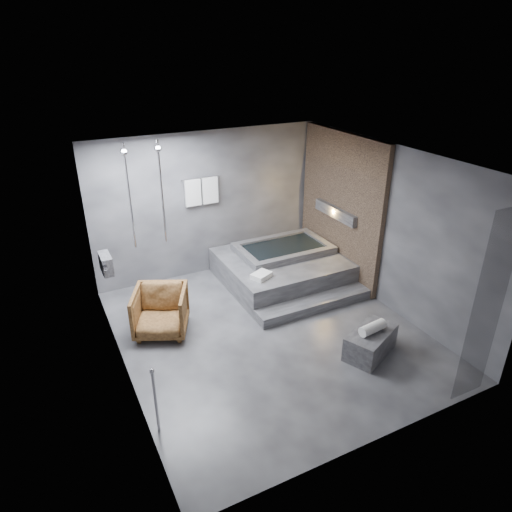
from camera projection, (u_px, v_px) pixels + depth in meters
room at (285, 223)px, 6.97m from camera, size 5.00×5.04×2.82m
tub_deck at (281, 269)px, 8.85m from camera, size 2.20×2.00×0.50m
tub_step at (314, 304)px, 7.97m from camera, size 2.20×0.36×0.18m
concrete_bench at (370, 342)px, 6.80m from camera, size 0.98×0.79×0.39m
driftwood_chair at (161, 311)px, 7.22m from camera, size 1.08×1.10×0.76m
rolled_towel at (373, 328)px, 6.66m from camera, size 0.45×0.21×0.16m
deck_towel at (261, 275)px, 7.96m from camera, size 0.41×0.37×0.09m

